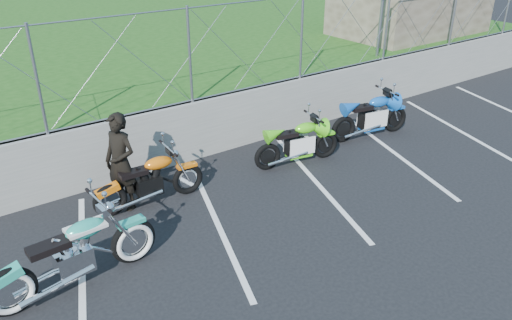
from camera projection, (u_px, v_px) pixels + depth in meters
ground at (248, 248)px, 8.15m from camera, size 90.00×90.00×0.00m
retaining_wall at (152, 141)px, 10.41m from camera, size 30.00×0.22×1.30m
grass_field at (31, 49)px, 17.71m from camera, size 30.00×20.00×1.30m
stone_building at (411, 5)px, 16.70m from camera, size 5.00×3.00×1.80m
chain_link_fence at (144, 63)px, 9.69m from camera, size 28.00×0.03×2.00m
sign_pole at (382, 1)px, 13.54m from camera, size 0.08×0.08×3.00m
parking_lines at (270, 200)px, 9.50m from camera, size 18.29×4.31×0.01m
cruiser_turquoise at (77, 256)px, 7.12m from camera, size 2.55×0.80×1.27m
naked_orange at (151, 182)px, 9.20m from camera, size 2.15×0.73×1.07m
sportbike_green at (298, 144)px, 10.75m from camera, size 2.01×0.72×1.05m
sportbike_blue at (371, 118)px, 12.07m from camera, size 2.18×0.78×1.14m
person_standing at (121, 162)px, 8.92m from camera, size 0.67×0.79×1.83m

